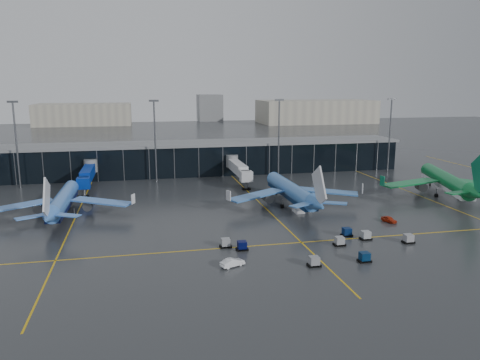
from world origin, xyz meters
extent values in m
plane|color=#282B2D|center=(0.00, 0.00, 0.00)|extent=(600.00, 600.00, 0.00)
cube|color=black|center=(0.00, 62.00, 5.00)|extent=(140.00, 16.00, 10.00)
cube|color=slate|center=(0.00, 62.00, 10.30)|extent=(142.00, 17.00, 0.80)
cylinder|color=#595B60|center=(-35.00, 53.50, 5.20)|extent=(4.00, 4.00, 4.00)
cube|color=navy|center=(-35.00, 40.00, 4.40)|extent=(3.00, 24.00, 3.00)
cylinder|color=#595B60|center=(-35.00, 32.50, 1.30)|extent=(1.00, 1.00, 2.60)
cylinder|color=#595B60|center=(10.00, 53.50, 5.20)|extent=(4.00, 4.00, 4.00)
cube|color=silver|center=(10.00, 40.00, 4.40)|extent=(3.00, 24.00, 3.00)
cylinder|color=#595B60|center=(10.00, 32.50, 1.30)|extent=(1.00, 1.00, 2.60)
cylinder|color=#595B60|center=(-55.00, 50.00, 12.50)|extent=(0.50, 0.50, 25.00)
cube|color=#595B60|center=(-55.00, 50.00, 25.20)|extent=(3.00, 0.40, 0.60)
cylinder|color=#595B60|center=(-15.00, 50.00, 12.50)|extent=(0.50, 0.50, 25.00)
cube|color=#595B60|center=(-15.00, 50.00, 25.20)|extent=(3.00, 0.40, 0.60)
cylinder|color=#595B60|center=(25.00, 50.00, 12.50)|extent=(0.50, 0.50, 25.00)
cube|color=#595B60|center=(25.00, 50.00, 25.20)|extent=(3.00, 0.40, 0.60)
cylinder|color=#595B60|center=(65.00, 50.00, 12.50)|extent=(0.50, 0.50, 25.00)
cube|color=#595B60|center=(65.00, 50.00, 25.20)|extent=(3.00, 0.40, 0.60)
cube|color=#B2AD99|center=(120.00, 260.00, 9.00)|extent=(90.00, 42.00, 18.00)
cube|color=#B2AD99|center=(-60.00, 280.00, 8.00)|extent=(70.00, 38.00, 16.00)
cube|color=#B2AD99|center=(40.00, 300.00, 11.00)|extent=(20.00, 20.00, 22.00)
cube|color=gold|center=(-35.00, 20.00, 0.01)|extent=(0.30, 120.00, 0.02)
cube|color=gold|center=(10.00, 20.00, 0.01)|extent=(0.30, 120.00, 0.02)
cube|color=gold|center=(55.00, 20.00, 0.01)|extent=(0.30, 120.00, 0.02)
cube|color=gold|center=(10.00, -15.00, 0.01)|extent=(220.00, 0.30, 0.02)
cube|color=black|center=(16.46, -18.18, 0.18)|extent=(2.20, 1.50, 0.36)
cube|color=gray|center=(16.46, -18.18, 0.95)|extent=(1.60, 1.50, 1.50)
cube|color=black|center=(20.24, -13.26, 0.18)|extent=(2.20, 1.50, 0.36)
cube|color=#051944|center=(20.24, -13.26, 0.95)|extent=(1.60, 1.50, 1.50)
cube|color=black|center=(22.98, -16.06, 0.18)|extent=(2.20, 1.50, 0.36)
cube|color=#94989C|center=(22.98, -16.06, 0.95)|extent=(1.60, 1.50, 1.50)
cube|color=black|center=(30.07, -19.64, 0.18)|extent=(2.20, 1.50, 0.36)
cube|color=gray|center=(30.07, -19.64, 0.95)|extent=(1.60, 1.50, 1.50)
cube|color=black|center=(-2.18, -16.75, 0.18)|extent=(2.20, 1.50, 0.36)
cube|color=#040939|center=(-2.18, -16.75, 0.95)|extent=(1.60, 1.50, 1.50)
cube|color=black|center=(7.96, -26.99, 0.18)|extent=(2.20, 1.50, 0.36)
cube|color=gray|center=(7.96, -26.99, 0.95)|extent=(1.60, 1.50, 1.50)
cube|color=black|center=(-4.86, -14.58, 0.18)|extent=(2.20, 1.50, 0.36)
cube|color=gray|center=(-4.86, -14.58, 0.95)|extent=(1.60, 1.50, 1.50)
cube|color=black|center=(17.18, -26.92, 0.18)|extent=(2.20, 1.50, 0.36)
cube|color=#051F42|center=(17.18, -26.92, 0.95)|extent=(1.60, 1.50, 1.50)
cube|color=silver|center=(16.74, 5.92, 0.40)|extent=(2.22, 3.21, 0.80)
cube|color=silver|center=(16.74, 5.92, 2.30)|extent=(1.61, 2.84, 2.29)
imported|color=#B0270D|center=(33.63, -6.20, 0.64)|extent=(2.48, 4.05, 1.29)
imported|color=white|center=(-5.46, -24.13, 0.71)|extent=(4.53, 3.02, 1.41)
camera|label=1|loc=(-19.97, -96.76, 29.90)|focal=35.00mm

